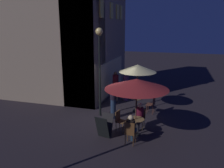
# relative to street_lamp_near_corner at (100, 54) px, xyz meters

# --- Properties ---
(ground_plane) EXTENTS (60.00, 60.00, 0.00)m
(ground_plane) POSITION_rel_street_lamp_near_corner_xyz_m (-0.38, -0.39, -3.19)
(ground_plane) COLOR #282228
(cafe_building) EXTENTS (6.92, 6.53, 7.55)m
(cafe_building) POSITION_rel_street_lamp_near_corner_xyz_m (2.94, 2.57, 0.58)
(cafe_building) COLOR gray
(cafe_building) RESTS_ON ground
(street_lamp_near_corner) EXTENTS (0.36, 0.36, 4.40)m
(street_lamp_near_corner) POSITION_rel_street_lamp_near_corner_xyz_m (0.00, 0.00, 0.00)
(street_lamp_near_corner) COLOR black
(street_lamp_near_corner) RESTS_ON ground
(menu_sandwich_board) EXTENTS (0.76, 0.67, 0.95)m
(menu_sandwich_board) POSITION_rel_street_lamp_near_corner_xyz_m (-2.14, -0.94, -2.70)
(menu_sandwich_board) COLOR black
(menu_sandwich_board) RESTS_ON ground
(cafe_table_0) EXTENTS (0.60, 0.60, 0.73)m
(cafe_table_0) POSITION_rel_street_lamp_near_corner_xyz_m (1.13, -1.67, -2.70)
(cafe_table_0) COLOR black
(cafe_table_0) RESTS_ON ground
(cafe_table_1) EXTENTS (0.71, 0.71, 0.73)m
(cafe_table_1) POSITION_rel_street_lamp_near_corner_xyz_m (-1.62, -2.13, -2.66)
(cafe_table_1) COLOR black
(cafe_table_1) RESTS_ON ground
(patio_umbrella_0) EXTENTS (1.93, 1.93, 2.55)m
(patio_umbrella_0) POSITION_rel_street_lamp_near_corner_xyz_m (1.13, -1.67, -0.85)
(patio_umbrella_0) COLOR black
(patio_umbrella_0) RESTS_ON ground
(patio_umbrella_1) EXTENTS (2.58, 2.58, 2.45)m
(patio_umbrella_1) POSITION_rel_street_lamp_near_corner_xyz_m (-1.62, -2.13, -0.96)
(patio_umbrella_1) COLOR black
(patio_umbrella_1) RESTS_ON ground
(cafe_chair_0) EXTENTS (0.45, 0.45, 1.01)m
(cafe_chair_0) POSITION_rel_street_lamp_near_corner_xyz_m (1.01, -2.52, -2.58)
(cafe_chair_0) COLOR brown
(cafe_chair_0) RESTS_ON ground
(cafe_chair_1) EXTENTS (0.45, 0.45, 0.86)m
(cafe_chair_1) POSITION_rel_street_lamp_near_corner_xyz_m (-0.85, -2.20, -2.66)
(cafe_chair_1) COLOR brown
(cafe_chair_1) RESTS_ON ground
(cafe_chair_2) EXTENTS (0.49, 0.49, 0.92)m
(cafe_chair_2) POSITION_rel_street_lamp_near_corner_xyz_m (-1.44, -1.39, -2.63)
(cafe_chair_2) COLOR brown
(cafe_chair_2) RESTS_ON ground
(cafe_chair_3) EXTENTS (0.42, 0.42, 0.97)m
(cafe_chair_3) POSITION_rel_street_lamp_near_corner_xyz_m (-2.49, -2.08, -2.61)
(cafe_chair_3) COLOR brown
(cafe_chair_3) RESTS_ON ground
(patron_seated_0) EXTENTS (0.53, 0.34, 1.22)m
(patron_seated_0) POSITION_rel_street_lamp_near_corner_xyz_m (-0.99, -2.19, -2.49)
(patron_seated_0) COLOR black
(patron_seated_0) RESTS_ON ground
(patron_seated_1) EXTENTS (0.54, 0.37, 1.20)m
(patron_seated_1) POSITION_rel_street_lamp_near_corner_xyz_m (-2.35, -2.09, -2.50)
(patron_seated_1) COLOR #1A3045
(patron_seated_1) RESTS_ON ground
(patron_standing_2) EXTENTS (0.37, 0.37, 1.81)m
(patron_standing_2) POSITION_rel_street_lamp_near_corner_xyz_m (2.59, -0.09, -2.27)
(patron_standing_2) COLOR #7F6F56
(patron_standing_2) RESTS_ON ground
(patron_standing_3) EXTENTS (0.34, 0.34, 1.72)m
(patron_standing_3) POSITION_rel_street_lamp_near_corner_xyz_m (2.79, -0.68, -2.32)
(patron_standing_3) COLOR #563464
(patron_standing_3) RESTS_ON ground
(patron_standing_4) EXTENTS (0.31, 0.31, 1.78)m
(patron_standing_4) POSITION_rel_street_lamp_near_corner_xyz_m (-0.13, -0.73, -2.27)
(patron_standing_4) COLOR #1F2F4B
(patron_standing_4) RESTS_ON ground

